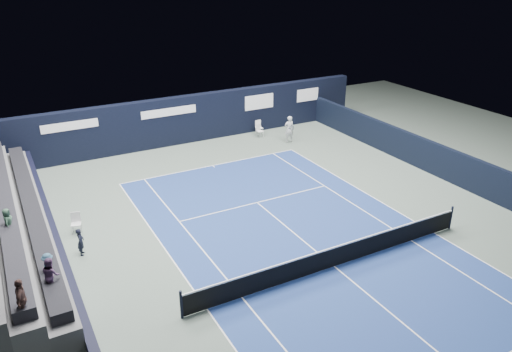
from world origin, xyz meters
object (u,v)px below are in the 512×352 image
Objects in this scene: folding_chair_back_b at (259,126)px; tennis_player at (289,129)px; folding_chair_back_a at (259,130)px; line_judge_chair at (76,221)px; tennis_net at (335,256)px.

folding_chair_back_b is 0.55× the size of tennis_player.
folding_chair_back_b is at bearing 48.52° from folding_chair_back_a.
tennis_net reaches higher than line_judge_chair.
tennis_net reaches higher than folding_chair_back_b.
folding_chair_back_a is 0.93× the size of line_judge_chair.
folding_chair_back_a is 0.07× the size of tennis_net.
line_judge_chair is at bearing -159.11° from tennis_player.
line_judge_chair reaches higher than folding_chair_back_a.
folding_chair_back_a is 2.24m from tennis_player.
folding_chair_back_a is 15.26m from line_judge_chair.
tennis_player is (6.14, 13.26, 0.38)m from tennis_net.
folding_chair_back_a is 0.50× the size of tennis_player.
tennis_net reaches higher than folding_chair_back_a.
line_judge_chair is at bearing 137.59° from tennis_net.
tennis_net is at bearing -124.51° from folding_chair_back_a.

